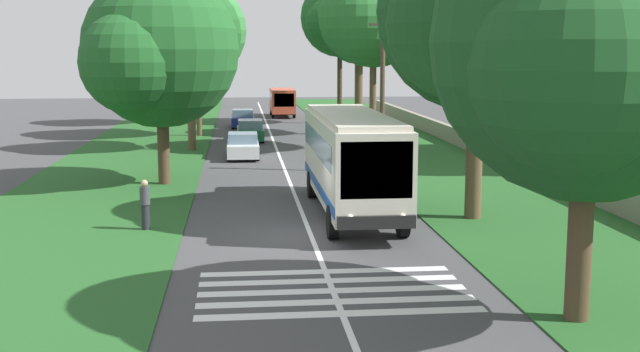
{
  "coord_description": "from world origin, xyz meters",
  "views": [
    {
      "loc": [
        -25.46,
        2.3,
        5.99
      ],
      "look_at": [
        2.61,
        -0.54,
        1.6
      ],
      "focal_mm": 45.19,
      "sensor_mm": 36.0,
      "label": 1
    }
  ],
  "objects_px": {
    "trailing_car_0": "(243,146)",
    "roadside_tree_left_3": "(157,54)",
    "trailing_car_2": "(243,119)",
    "roadside_tree_right_3": "(580,52)",
    "roadside_tree_left_4": "(188,37)",
    "roadside_tree_left_1": "(185,23)",
    "coach_bus": "(351,157)",
    "roadside_building": "(621,99)",
    "roadside_tree_right_2": "(370,14)",
    "pedestrian": "(145,204)",
    "trailing_minibus_0": "(282,100)",
    "roadside_tree_left_2": "(202,57)",
    "roadside_tree_right_0": "(357,27)",
    "roadside_tree_left_0": "(195,33)",
    "utility_pole": "(382,90)",
    "trailing_car_1": "(250,131)",
    "roadside_tree_right_1": "(338,19)",
    "roadside_tree_right_4": "(472,17)"
  },
  "relations": [
    {
      "from": "trailing_car_0",
      "to": "trailing_minibus_0",
      "type": "relative_size",
      "value": 0.72
    },
    {
      "from": "trailing_minibus_0",
      "to": "roadside_tree_right_1",
      "type": "bearing_deg",
      "value": -151.15
    },
    {
      "from": "roadside_tree_left_4",
      "to": "pedestrian",
      "type": "relative_size",
      "value": 5.94
    },
    {
      "from": "utility_pole",
      "to": "roadside_tree_right_2",
      "type": "bearing_deg",
      "value": -5.22
    },
    {
      "from": "roadside_tree_right_1",
      "to": "roadside_tree_left_0",
      "type": "bearing_deg",
      "value": 129.05
    },
    {
      "from": "roadside_tree_left_2",
      "to": "pedestrian",
      "type": "xyz_separation_m",
      "value": [
        -62.0,
        -0.67,
        -4.44
      ]
    },
    {
      "from": "trailing_car_2",
      "to": "roadside_tree_right_2",
      "type": "relative_size",
      "value": 0.37
    },
    {
      "from": "roadside_tree_right_3",
      "to": "utility_pole",
      "type": "xyz_separation_m",
      "value": [
        22.43,
        0.26,
        -1.88
      ]
    },
    {
      "from": "roadside_tree_left_4",
      "to": "roadside_tree_right_3",
      "type": "relative_size",
      "value": 1.05
    },
    {
      "from": "roadside_tree_left_3",
      "to": "roadside_tree_right_1",
      "type": "distance_m",
      "value": 32.28
    },
    {
      "from": "utility_pole",
      "to": "roadside_building",
      "type": "distance_m",
      "value": 14.06
    },
    {
      "from": "roadside_tree_left_0",
      "to": "roadside_tree_right_4",
      "type": "bearing_deg",
      "value": -159.46
    },
    {
      "from": "roadside_tree_left_4",
      "to": "trailing_car_2",
      "type": "bearing_deg",
      "value": -12.64
    },
    {
      "from": "trailing_minibus_0",
      "to": "utility_pole",
      "type": "bearing_deg",
      "value": -175.02
    },
    {
      "from": "roadside_tree_right_3",
      "to": "coach_bus",
      "type": "bearing_deg",
      "value": 14.71
    },
    {
      "from": "trailing_car_0",
      "to": "roadside_tree_right_3",
      "type": "xyz_separation_m",
      "value": [
        -28.54,
        -7.11,
        5.31
      ]
    },
    {
      "from": "roadside_tree_left_4",
      "to": "roadside_tree_right_2",
      "type": "height_order",
      "value": "roadside_tree_right_2"
    },
    {
      "from": "roadside_tree_right_0",
      "to": "roadside_tree_left_0",
      "type": "bearing_deg",
      "value": 89.53
    },
    {
      "from": "trailing_car_2",
      "to": "roadside_tree_right_2",
      "type": "xyz_separation_m",
      "value": [
        -15.52,
        -7.58,
        7.51
      ]
    },
    {
      "from": "trailing_car_0",
      "to": "roadside_tree_left_1",
      "type": "distance_m",
      "value": 23.39
    },
    {
      "from": "trailing_car_0",
      "to": "roadside_tree_left_4",
      "type": "relative_size",
      "value": 0.43
    },
    {
      "from": "roadside_tree_left_0",
      "to": "roadside_tree_right_0",
      "type": "xyz_separation_m",
      "value": [
        -0.09,
        -11.39,
        0.42
      ]
    },
    {
      "from": "roadside_tree_left_3",
      "to": "roadside_tree_right_3",
      "type": "height_order",
      "value": "roadside_tree_right_3"
    },
    {
      "from": "roadside_tree_left_1",
      "to": "roadside_building",
      "type": "distance_m",
      "value": 35.63
    },
    {
      "from": "roadside_tree_left_2",
      "to": "roadside_tree_right_1",
      "type": "height_order",
      "value": "roadside_tree_right_1"
    },
    {
      "from": "roadside_tree_left_4",
      "to": "roadside_tree_right_3",
      "type": "distance_m",
      "value": 34.1
    },
    {
      "from": "trailing_car_1",
      "to": "pedestrian",
      "type": "distance_m",
      "value": 27.37
    },
    {
      "from": "trailing_car_0",
      "to": "roadside_tree_left_3",
      "type": "relative_size",
      "value": 0.45
    },
    {
      "from": "roadside_tree_left_2",
      "to": "roadside_building",
      "type": "xyz_separation_m",
      "value": [
        -46.84,
        -24.66,
        -1.92
      ]
    },
    {
      "from": "roadside_tree_right_0",
      "to": "roadside_tree_right_1",
      "type": "bearing_deg",
      "value": 1.31
    },
    {
      "from": "roadside_tree_right_1",
      "to": "roadside_building",
      "type": "height_order",
      "value": "roadside_tree_right_1"
    },
    {
      "from": "roadside_tree_left_1",
      "to": "utility_pole",
      "type": "bearing_deg",
      "value": -157.92
    },
    {
      "from": "roadside_tree_left_2",
      "to": "pedestrian",
      "type": "relative_size",
      "value": 4.72
    },
    {
      "from": "roadside_tree_left_3",
      "to": "roadside_tree_right_3",
      "type": "xyz_separation_m",
      "value": [
        -19.8,
        -10.89,
        0.12
      ]
    },
    {
      "from": "trailing_minibus_0",
      "to": "pedestrian",
      "type": "height_order",
      "value": "trailing_minibus_0"
    },
    {
      "from": "trailing_minibus_0",
      "to": "roadside_tree_left_3",
      "type": "xyz_separation_m",
      "value": [
        -37.55,
        7.59,
        4.31
      ]
    },
    {
      "from": "trailing_car_1",
      "to": "roadside_tree_left_3",
      "type": "xyz_separation_m",
      "value": [
        -17.45,
        4.33,
        5.19
      ]
    },
    {
      "from": "roadside_building",
      "to": "coach_bus",
      "type": "bearing_deg",
      "value": 128.01
    },
    {
      "from": "trailing_car_2",
      "to": "roadside_tree_right_3",
      "type": "height_order",
      "value": "roadside_tree_right_3"
    },
    {
      "from": "pedestrian",
      "to": "roadside_tree_right_2",
      "type": "bearing_deg",
      "value": -27.34
    },
    {
      "from": "roadside_tree_right_3",
      "to": "utility_pole",
      "type": "bearing_deg",
      "value": 0.65
    },
    {
      "from": "roadside_tree_right_1",
      "to": "roadside_tree_left_1",
      "type": "bearing_deg",
      "value": 87.71
    },
    {
      "from": "trailing_car_0",
      "to": "roadside_tree_right_0",
      "type": "relative_size",
      "value": 0.41
    },
    {
      "from": "roadside_tree_right_3",
      "to": "trailing_car_2",
      "type": "bearing_deg",
      "value": 8.45
    },
    {
      "from": "coach_bus",
      "to": "trailing_car_0",
      "type": "relative_size",
      "value": 2.6
    },
    {
      "from": "roadside_tree_left_1",
      "to": "coach_bus",
      "type": "bearing_deg",
      "value": -167.65
    },
    {
      "from": "coach_bus",
      "to": "roadside_tree_left_4",
      "type": "distance_m",
      "value": 21.94
    },
    {
      "from": "coach_bus",
      "to": "roadside_tree_right_2",
      "type": "height_order",
      "value": "roadside_tree_right_2"
    },
    {
      "from": "roadside_tree_right_0",
      "to": "roadside_building",
      "type": "relative_size",
      "value": 0.83
    },
    {
      "from": "roadside_tree_right_0",
      "to": "roadside_building",
      "type": "distance_m",
      "value": 20.09
    }
  ]
}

